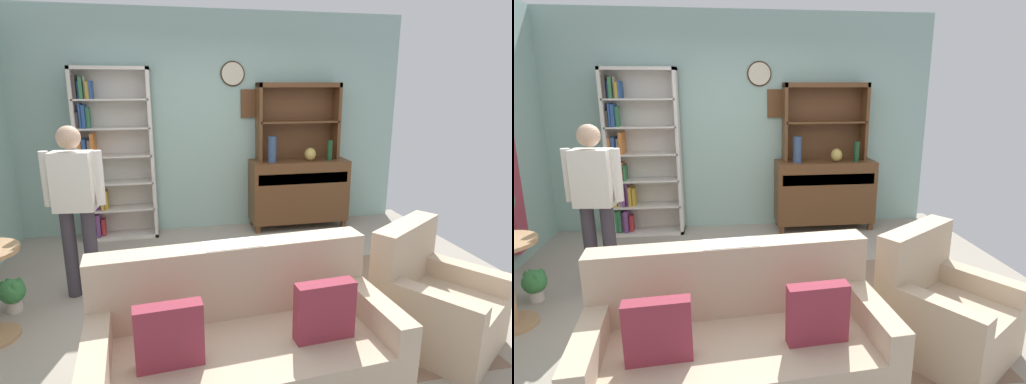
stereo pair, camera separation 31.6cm
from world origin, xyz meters
TOP-DOWN VIEW (x-y plane):
  - ground_plane at (0.00, 0.00)m, footprint 5.40×4.60m
  - wall_back at (0.00, 2.13)m, footprint 5.00×0.09m
  - area_rug at (0.20, -0.30)m, footprint 2.80×2.01m
  - bookshelf at (-1.37, 1.95)m, footprint 0.90×0.30m
  - sideboard at (1.04, 1.86)m, footprint 1.30×0.45m
  - sideboard_hutch at (1.04, 1.97)m, footprint 1.10×0.26m
  - vase_tall at (0.65, 1.78)m, footprint 0.11×0.11m
  - vase_round at (1.17, 1.79)m, footprint 0.15×0.15m
  - bottle_wine at (1.43, 1.77)m, footprint 0.07×0.07m
  - couch_floral at (-0.27, -1.16)m, footprint 1.86×0.99m
  - armchair_floral at (1.22, -0.89)m, footprint 1.06×1.07m
  - potted_plant_small at (-2.02, 0.21)m, footprint 0.21×0.21m
  - person_reading at (-1.48, 0.40)m, footprint 0.53×0.24m
  - coffee_table at (-0.33, -0.20)m, footprint 0.80×0.50m
  - book_stack at (-0.25, -0.29)m, footprint 0.21×0.14m

SIDE VIEW (x-z plane):
  - ground_plane at x=0.00m, z-range -0.02..0.00m
  - area_rug at x=0.20m, z-range 0.00..0.01m
  - potted_plant_small at x=-2.02m, z-range 0.03..0.32m
  - armchair_floral at x=1.22m, z-range -0.15..0.73m
  - couch_floral at x=-0.27m, z-range -0.14..0.76m
  - coffee_table at x=-0.33m, z-range 0.14..0.56m
  - book_stack at x=-0.25m, z-range 0.42..0.53m
  - sideboard at x=1.04m, z-range 0.05..0.97m
  - person_reading at x=-1.48m, z-range 0.13..1.69m
  - vase_round at x=1.17m, z-range 0.92..1.09m
  - bookshelf at x=-1.37m, z-range -0.02..2.08m
  - bottle_wine at x=1.43m, z-range 0.92..1.18m
  - vase_tall at x=0.65m, z-range 0.92..1.25m
  - wall_back at x=0.00m, z-range 0.00..2.80m
  - sideboard_hutch at x=1.04m, z-range 1.06..2.06m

